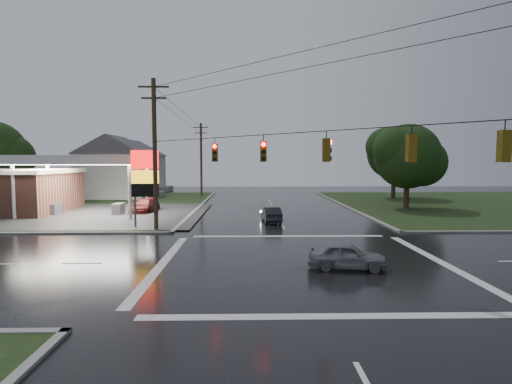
{
  "coord_description": "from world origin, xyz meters",
  "views": [
    {
      "loc": [
        -2.71,
        -19.68,
        5.09
      ],
      "look_at": [
        -2.2,
        7.2,
        3.0
      ],
      "focal_mm": 28.0,
      "sensor_mm": 36.0,
      "label": 1
    }
  ],
  "objects_px": {
    "house_near": "(117,166)",
    "tree_ne_far": "(395,153)",
    "utility_pole_n": "(201,158)",
    "tree_ne_near": "(409,157)",
    "gas_station": "(14,187)",
    "pylon_sign": "(145,175)",
    "house_far": "(134,165)",
    "car_pump": "(145,206)",
    "car_north": "(271,214)",
    "car_crossing": "(347,256)",
    "utility_pole_nw": "(155,152)"
  },
  "relations": [
    {
      "from": "house_near",
      "to": "tree_ne_far",
      "type": "bearing_deg",
      "value": -3.01
    },
    {
      "from": "utility_pole_n",
      "to": "tree_ne_near",
      "type": "distance_m",
      "value": 28.55
    },
    {
      "from": "gas_station",
      "to": "tree_ne_near",
      "type": "height_order",
      "value": "tree_ne_near"
    },
    {
      "from": "pylon_sign",
      "to": "house_near",
      "type": "height_order",
      "value": "house_near"
    },
    {
      "from": "gas_station",
      "to": "pylon_sign",
      "type": "bearing_deg",
      "value": -31.22
    },
    {
      "from": "utility_pole_n",
      "to": "house_far",
      "type": "bearing_deg",
      "value": 141.23
    },
    {
      "from": "tree_ne_near",
      "to": "house_near",
      "type": "bearing_deg",
      "value": 158.24
    },
    {
      "from": "gas_station",
      "to": "pylon_sign",
      "type": "distance_m",
      "value": 17.81
    },
    {
      "from": "car_pump",
      "to": "utility_pole_n",
      "type": "bearing_deg",
      "value": 85.45
    },
    {
      "from": "house_near",
      "to": "car_north",
      "type": "bearing_deg",
      "value": -48.24
    },
    {
      "from": "utility_pole_n",
      "to": "car_pump",
      "type": "xyz_separation_m",
      "value": [
        -3.5,
        -18.19,
        -4.78
      ]
    },
    {
      "from": "pylon_sign",
      "to": "utility_pole_n",
      "type": "bearing_deg",
      "value": 87.92
    },
    {
      "from": "tree_ne_far",
      "to": "car_north",
      "type": "height_order",
      "value": "tree_ne_far"
    },
    {
      "from": "car_north",
      "to": "car_crossing",
      "type": "xyz_separation_m",
      "value": [
        2.74,
        -14.62,
        -0.01
      ]
    },
    {
      "from": "car_north",
      "to": "house_far",
      "type": "bearing_deg",
      "value": -63.06
    },
    {
      "from": "car_north",
      "to": "car_crossing",
      "type": "distance_m",
      "value": 14.88
    },
    {
      "from": "house_far",
      "to": "car_north",
      "type": "relative_size",
      "value": 2.87
    },
    {
      "from": "utility_pole_nw",
      "to": "tree_ne_near",
      "type": "relative_size",
      "value": 1.22
    },
    {
      "from": "utility_pole_nw",
      "to": "house_far",
      "type": "distance_m",
      "value": 40.48
    },
    {
      "from": "car_north",
      "to": "pylon_sign",
      "type": "bearing_deg",
      "value": 12.3
    },
    {
      "from": "house_far",
      "to": "car_crossing",
      "type": "xyz_separation_m",
      "value": [
        23.89,
        -49.19,
        -3.78
      ]
    },
    {
      "from": "tree_ne_near",
      "to": "car_crossing",
      "type": "xyz_separation_m",
      "value": [
        -12.21,
        -23.18,
        -4.93
      ]
    },
    {
      "from": "tree_ne_near",
      "to": "car_north",
      "type": "xyz_separation_m",
      "value": [
        -14.94,
        -8.56,
        -4.93
      ]
    },
    {
      "from": "utility_pole_n",
      "to": "house_far",
      "type": "distance_m",
      "value": 16.0
    },
    {
      "from": "house_far",
      "to": "utility_pole_nw",
      "type": "bearing_deg",
      "value": -72.08
    },
    {
      "from": "car_north",
      "to": "car_pump",
      "type": "bearing_deg",
      "value": -32.11
    },
    {
      "from": "car_crossing",
      "to": "car_pump",
      "type": "height_order",
      "value": "car_pump"
    },
    {
      "from": "utility_pole_n",
      "to": "gas_station",
      "type": "bearing_deg",
      "value": -131.47
    },
    {
      "from": "pylon_sign",
      "to": "utility_pole_nw",
      "type": "relative_size",
      "value": 0.55
    },
    {
      "from": "utility_pole_n",
      "to": "tree_ne_far",
      "type": "bearing_deg",
      "value": -8.55
    },
    {
      "from": "utility_pole_nw",
      "to": "car_pump",
      "type": "relative_size",
      "value": 2.33
    },
    {
      "from": "tree_ne_near",
      "to": "car_north",
      "type": "distance_m",
      "value": 17.91
    },
    {
      "from": "gas_station",
      "to": "car_north",
      "type": "distance_m",
      "value": 25.72
    },
    {
      "from": "pylon_sign",
      "to": "gas_station",
      "type": "bearing_deg",
      "value": 148.78
    },
    {
      "from": "house_near",
      "to": "house_far",
      "type": "distance_m",
      "value": 12.04
    },
    {
      "from": "tree_ne_near",
      "to": "car_crossing",
      "type": "bearing_deg",
      "value": -117.76
    },
    {
      "from": "house_far",
      "to": "tree_ne_near",
      "type": "xyz_separation_m",
      "value": [
        36.09,
        -26.01,
        1.16
      ]
    },
    {
      "from": "utility_pole_n",
      "to": "car_north",
      "type": "height_order",
      "value": "utility_pole_n"
    },
    {
      "from": "utility_pole_n",
      "to": "house_far",
      "type": "xyz_separation_m",
      "value": [
        -12.45,
        10.0,
        -1.06
      ]
    },
    {
      "from": "tree_ne_near",
      "to": "gas_station",
      "type": "bearing_deg",
      "value": -176.7
    },
    {
      "from": "house_near",
      "to": "tree_ne_near",
      "type": "relative_size",
      "value": 1.23
    },
    {
      "from": "utility_pole_nw",
      "to": "tree_ne_near",
      "type": "distance_m",
      "value": 26.74
    },
    {
      "from": "gas_station",
      "to": "tree_ne_far",
      "type": "bearing_deg",
      "value": 18.46
    },
    {
      "from": "house_far",
      "to": "car_pump",
      "type": "distance_m",
      "value": 29.81
    },
    {
      "from": "house_near",
      "to": "car_north",
      "type": "distance_m",
      "value": 30.49
    },
    {
      "from": "car_pump",
      "to": "tree_ne_far",
      "type": "bearing_deg",
      "value": 31.54
    },
    {
      "from": "utility_pole_n",
      "to": "house_near",
      "type": "bearing_deg",
      "value": -170.09
    },
    {
      "from": "car_north",
      "to": "car_crossing",
      "type": "relative_size",
      "value": 1.05
    },
    {
      "from": "car_crossing",
      "to": "car_pump",
      "type": "relative_size",
      "value": 0.78
    },
    {
      "from": "utility_pole_n",
      "to": "house_far",
      "type": "relative_size",
      "value": 0.95
    }
  ]
}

